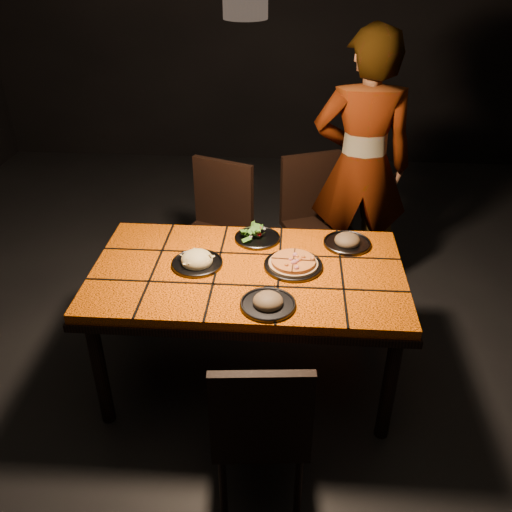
# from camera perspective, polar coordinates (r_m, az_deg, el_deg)

# --- Properties ---
(room_shell) EXTENTS (6.04, 7.04, 3.08)m
(room_shell) POSITION_cam_1_polar(r_m,az_deg,el_deg) (2.46, -1.01, 13.48)
(room_shell) COLOR black
(room_shell) RESTS_ON ground
(dining_table) EXTENTS (1.62, 0.92, 0.75)m
(dining_table) POSITION_cam_1_polar(r_m,az_deg,el_deg) (2.83, -0.85, -2.71)
(dining_table) COLOR #FE6908
(dining_table) RESTS_ON ground
(chair_near) EXTENTS (0.43, 0.43, 0.88)m
(chair_near) POSITION_cam_1_polar(r_m,az_deg,el_deg) (2.33, 0.48, -17.31)
(chair_near) COLOR black
(chair_near) RESTS_ON ground
(chair_far_left) EXTENTS (0.56, 0.56, 0.96)m
(chair_far_left) POSITION_cam_1_polar(r_m,az_deg,el_deg) (3.65, -4.19, 3.41)
(chair_far_left) COLOR black
(chair_far_left) RESTS_ON ground
(chair_far_right) EXTENTS (0.56, 0.56, 0.95)m
(chair_far_right) POSITION_cam_1_polar(r_m,az_deg,el_deg) (3.80, 6.19, 4.42)
(chair_far_right) COLOR black
(chair_far_right) RESTS_ON ground
(diner) EXTENTS (0.66, 0.43, 1.80)m
(diner) POSITION_cam_1_polar(r_m,az_deg,el_deg) (3.69, 11.02, 9.18)
(diner) COLOR brown
(diner) RESTS_ON ground
(plate_pizza) EXTENTS (0.31, 0.31, 0.04)m
(plate_pizza) POSITION_cam_1_polar(r_m,az_deg,el_deg) (2.80, 3.95, -0.84)
(plate_pizza) COLOR #36363B
(plate_pizza) RESTS_ON dining_table
(plate_pasta) EXTENTS (0.27, 0.27, 0.09)m
(plate_pasta) POSITION_cam_1_polar(r_m,az_deg,el_deg) (2.82, -6.23, -0.52)
(plate_pasta) COLOR #36363B
(plate_pasta) RESTS_ON dining_table
(plate_salad) EXTENTS (0.26, 0.26, 0.07)m
(plate_salad) POSITION_cam_1_polar(r_m,az_deg,el_deg) (3.03, 0.14, 2.17)
(plate_salad) COLOR #36363B
(plate_salad) RESTS_ON dining_table
(plate_mushroom_a) EXTENTS (0.26, 0.26, 0.09)m
(plate_mushroom_a) POSITION_cam_1_polar(r_m,az_deg,el_deg) (2.51, 1.27, -4.86)
(plate_mushroom_a) COLOR #36363B
(plate_mushroom_a) RESTS_ON dining_table
(plate_mushroom_b) EXTENTS (0.26, 0.26, 0.09)m
(plate_mushroom_b) POSITION_cam_1_polar(r_m,az_deg,el_deg) (3.03, 9.59, 1.58)
(plate_mushroom_b) COLOR #36363B
(plate_mushroom_b) RESTS_ON dining_table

